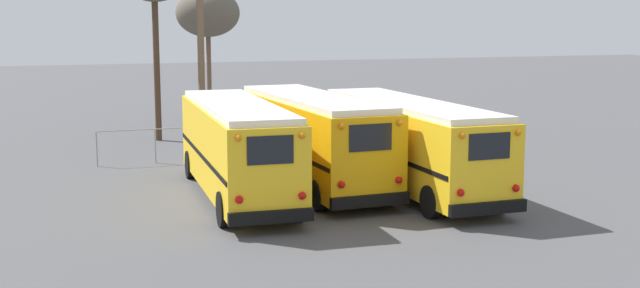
% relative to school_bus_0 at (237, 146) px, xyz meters
% --- Properties ---
extents(ground_plane, '(160.00, 160.00, 0.00)m').
position_rel_school_bus_0_xyz_m(ground_plane, '(2.93, -0.22, -1.72)').
color(ground_plane, '#4C4C4F').
extents(school_bus_0, '(2.85, 10.12, 3.16)m').
position_rel_school_bus_0_xyz_m(school_bus_0, '(0.00, 0.00, 0.00)').
color(school_bus_0, yellow).
rests_on(school_bus_0, ground).
extents(school_bus_1, '(2.88, 9.93, 3.21)m').
position_rel_school_bus_0_xyz_m(school_bus_1, '(2.93, 0.92, 0.02)').
color(school_bus_1, '#E5A00C').
rests_on(school_bus_1, ground).
extents(school_bus_2, '(2.55, 10.77, 3.07)m').
position_rel_school_bus_0_xyz_m(school_bus_2, '(5.85, -0.65, -0.04)').
color(school_bus_2, yellow).
rests_on(school_bus_2, ground).
extents(utility_pole, '(1.80, 0.31, 8.37)m').
position_rel_school_bus_0_xyz_m(utility_pole, '(1.07, 11.46, 2.59)').
color(utility_pole, brown).
rests_on(utility_pole, ground).
extents(bare_tree_0, '(3.52, 3.52, 7.45)m').
position_rel_school_bus_0_xyz_m(bare_tree_0, '(2.89, 18.80, 4.38)').
color(bare_tree_0, brown).
rests_on(bare_tree_0, ground).
extents(fence_line, '(13.91, 0.06, 1.42)m').
position_rel_school_bus_0_xyz_m(fence_line, '(2.93, 7.28, -0.75)').
color(fence_line, '#939399').
rests_on(fence_line, ground).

